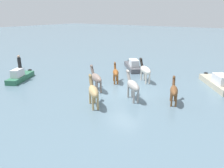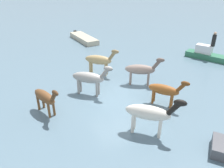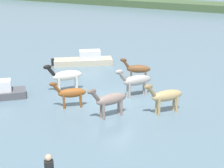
# 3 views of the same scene
# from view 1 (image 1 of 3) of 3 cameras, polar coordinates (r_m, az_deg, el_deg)

# --- Properties ---
(ground_plane) EXTENTS (176.82, 176.82, 0.00)m
(ground_plane) POSITION_cam_1_polar(r_m,az_deg,el_deg) (17.70, 3.41, -2.20)
(ground_plane) COLOR slate
(horse_lead) EXTENTS (1.96, 2.16, 1.96)m
(horse_lead) POSITION_cam_1_polar(r_m,az_deg,el_deg) (15.99, 5.36, -0.37)
(horse_lead) COLOR #9E9993
(horse_lead) RESTS_ON ground_plane
(horse_chestnut_trailing) EXTENTS (1.66, 2.26, 1.91)m
(horse_chestnut_trailing) POSITION_cam_1_polar(r_m,az_deg,el_deg) (17.93, -4.12, 1.58)
(horse_chestnut_trailing) COLOR gray
(horse_chestnut_trailing) RESTS_ON ground_plane
(horse_gray_outer) EXTENTS (1.91, 1.59, 1.68)m
(horse_gray_outer) POSITION_cam_1_polar(r_m,az_deg,el_deg) (19.99, 0.94, 2.96)
(horse_gray_outer) COLOR brown
(horse_gray_outer) RESTS_ON ground_plane
(horse_mid_herd) EXTENTS (1.95, 2.14, 1.95)m
(horse_mid_herd) POSITION_cam_1_polar(r_m,az_deg,el_deg) (14.86, -4.82, -1.82)
(horse_mid_herd) COLOR tan
(horse_mid_herd) RESTS_ON ground_plane
(horse_dark_mare) EXTENTS (2.18, 1.16, 1.72)m
(horse_dark_mare) POSITION_cam_1_polar(r_m,az_deg,el_deg) (15.89, 15.63, -1.60)
(horse_dark_mare) COLOR brown
(horse_dark_mare) RESTS_ON ground_plane
(horse_pinto_flank) EXTENTS (2.03, 2.17, 2.00)m
(horse_pinto_flank) POSITION_cam_1_polar(r_m,az_deg,el_deg) (20.40, 8.52, 3.58)
(horse_pinto_flank) COLOR silver
(horse_pinto_flank) RESTS_ON ground_plane
(boat_tender_starboard) EXTENTS (3.72, 2.59, 1.31)m
(boat_tender_starboard) POSITION_cam_1_polar(r_m,az_deg,el_deg) (22.51, -22.52, 1.64)
(boat_tender_starboard) COLOR #2D6B4C
(boat_tender_starboard) RESTS_ON ground_plane
(boat_motor_center) EXTENTS (4.80, 3.87, 1.35)m
(boat_motor_center) POSITION_cam_1_polar(r_m,az_deg,el_deg) (20.92, 25.62, 0.11)
(boat_motor_center) COLOR #B7AD93
(boat_motor_center) RESTS_ON ground_plane
(boat_dinghy_port) EXTENTS (4.08, 3.77, 1.33)m
(boat_dinghy_port) POSITION_cam_1_polar(r_m,az_deg,el_deg) (25.05, 5.40, 4.50)
(boat_dinghy_port) COLOR #4C4C51
(boat_dinghy_port) RESTS_ON ground_plane
(person_boatman_standing) EXTENTS (0.32, 0.32, 1.19)m
(person_boatman_standing) POSITION_cam_1_polar(r_m,az_deg,el_deg) (22.42, -22.72, 5.27)
(person_boatman_standing) COLOR black
(person_boatman_standing) RESTS_ON boat_tender_starboard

